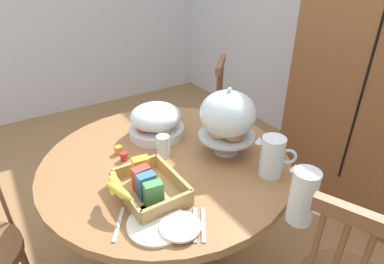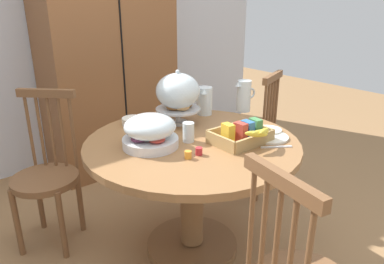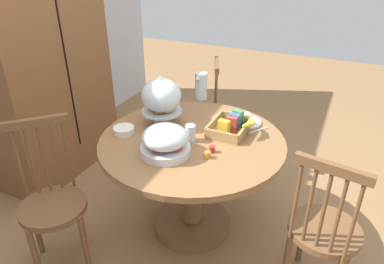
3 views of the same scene
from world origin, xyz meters
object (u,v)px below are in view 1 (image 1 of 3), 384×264
Objects in this scene: orange_juice_pitcher at (303,199)px; cereal_bowl at (223,122)px; dining_table at (168,192)px; milk_pitcher at (272,158)px; fruit_platter_covered at (156,121)px; drinking_glass at (163,146)px; pastry_stand_with_dome at (228,116)px; cereal_basket at (145,186)px; windsor_chair_near_window at (201,126)px; china_plate_large at (157,224)px; china_plate_small at (180,226)px.

cereal_bowl is (-0.75, 0.23, -0.08)m from orange_juice_pitcher.
orange_juice_pitcher reaches higher than dining_table.
orange_juice_pitcher is at bearing -23.96° from milk_pitcher.
fruit_platter_covered is at bearing -106.25° from cereal_bowl.
drinking_glass is (-0.66, -0.21, -0.04)m from orange_juice_pitcher.
pastry_stand_with_dome is at bearing 63.96° from drinking_glass.
cereal_bowl is at bearing 145.32° from pastry_stand_with_dome.
dining_table is at bearing 133.78° from cereal_basket.
windsor_chair_near_window is at bearing 162.69° from milk_pitcher.
windsor_chair_near_window reaches higher than orange_juice_pitcher.
fruit_platter_covered is 2.73× the size of drinking_glass.
cereal_basket reaches higher than dining_table.
cereal_bowl is at bearing 73.75° from fruit_platter_covered.
pastry_stand_with_dome is 0.61m from china_plate_large.
milk_pitcher reaches higher than fruit_platter_covered.
cereal_bowl is at bearing 105.31° from dining_table.
fruit_platter_covered is at bearing 161.22° from drinking_glass.
china_plate_large is at bearing -33.52° from dining_table.
pastry_stand_with_dome reaches higher than cereal_bowl.
drinking_glass is (-0.40, -0.33, -0.03)m from milk_pitcher.
china_plate_large is at bearing -31.71° from drinking_glass.
milk_pitcher is 0.85× the size of china_plate_large.
windsor_chair_near_window is 8.86× the size of drinking_glass.
fruit_platter_covered is 2.14× the size of cereal_bowl.
china_plate_small is (0.24, 0.02, -0.03)m from cereal_basket.
windsor_chair_near_window is 1.11m from milk_pitcher.
milk_pitcher is at bearing -17.31° from windsor_chair_near_window.
dining_table is 0.38m from fruit_platter_covered.
drinking_glass is at bearing -162.02° from orange_juice_pitcher.
pastry_stand_with_dome is at bearing -169.30° from milk_pitcher.
drinking_glass is at bearing 137.37° from cereal_basket.
fruit_platter_covered reaches higher than china_plate_large.
fruit_platter_covered is 0.65m from milk_pitcher.
drinking_glass reaches higher than china_plate_small.
windsor_chair_near_window reaches higher than cereal_bowl.
fruit_platter_covered reaches higher than drinking_glass.
pastry_stand_with_dome is 0.29m from milk_pitcher.
orange_juice_pitcher is 1.45× the size of china_plate_small.
cereal_bowl is 0.45m from drinking_glass.
drinking_glass is at bearing -46.60° from windsor_chair_near_window.
windsor_chair_near_window is 0.96m from pastry_stand_with_dome.
cereal_basket is at bearing -45.60° from windsor_chair_near_window.
milk_pitcher reaches higher than dining_table.
dining_table is 6.39× the size of milk_pitcher.
windsor_chair_near_window is at bearing 134.40° from cereal_basket.
fruit_platter_covered is 1.60× the size of milk_pitcher.
drinking_glass is (-0.03, -0.00, 0.27)m from dining_table.
cereal_bowl reaches higher than china_plate_large.
orange_juice_pitcher reaches higher than china_plate_small.
fruit_platter_covered is at bearing 159.16° from china_plate_small.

